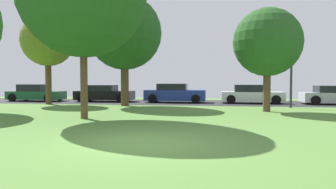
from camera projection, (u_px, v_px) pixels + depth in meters
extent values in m
plane|color=#547F38|center=(141.00, 143.00, 8.38)|extent=(44.00, 44.00, 0.00)
cube|color=#28282B|center=(191.00, 102.00, 24.17)|extent=(44.00, 6.40, 0.01)
cylinder|color=brown|center=(48.00, 81.00, 22.38)|extent=(0.42, 0.42, 3.32)
sphere|color=olive|center=(48.00, 40.00, 22.26)|extent=(3.67, 3.67, 3.67)
cylinder|color=brown|center=(267.00, 88.00, 17.02)|extent=(0.39, 0.39, 2.56)
sphere|color=#23511E|center=(267.00, 42.00, 16.91)|extent=(3.63, 3.63, 3.63)
cylinder|color=brown|center=(84.00, 81.00, 13.82)|extent=(0.31, 0.31, 3.25)
cylinder|color=brown|center=(125.00, 83.00, 21.00)|extent=(0.52, 0.52, 2.96)
sphere|color=#23511E|center=(124.00, 33.00, 20.86)|extent=(4.89, 4.89, 4.89)
cube|color=#195633|center=(36.00, 95.00, 25.90)|extent=(4.38, 1.85, 0.65)
cube|color=black|center=(34.00, 88.00, 25.91)|extent=(2.10, 1.63, 0.56)
cylinder|color=black|center=(60.00, 97.00, 26.58)|extent=(0.64, 0.22, 0.64)
cylinder|color=black|center=(48.00, 98.00, 24.76)|extent=(0.64, 0.22, 0.64)
cylinder|color=black|center=(26.00, 96.00, 27.05)|extent=(0.64, 0.22, 0.64)
cylinder|color=black|center=(12.00, 98.00, 25.23)|extent=(0.64, 0.22, 0.64)
cube|color=black|center=(105.00, 95.00, 25.32)|extent=(4.52, 1.88, 0.70)
cube|color=black|center=(102.00, 88.00, 25.33)|extent=(2.17, 1.65, 0.46)
cylinder|color=black|center=(127.00, 97.00, 26.02)|extent=(0.64, 0.22, 0.64)
cylinder|color=black|center=(120.00, 98.00, 24.16)|extent=(0.64, 0.22, 0.64)
cylinder|color=black|center=(90.00, 97.00, 26.50)|extent=(0.64, 0.22, 0.64)
cylinder|color=black|center=(81.00, 98.00, 24.65)|extent=(0.64, 0.22, 0.64)
cube|color=#233893|center=(175.00, 95.00, 24.28)|extent=(4.60, 1.71, 0.80)
cube|color=black|center=(172.00, 87.00, 24.29)|extent=(2.21, 1.51, 0.48)
cylinder|color=black|center=(197.00, 98.00, 24.89)|extent=(0.64, 0.22, 0.64)
cylinder|color=black|center=(196.00, 99.00, 23.20)|extent=(0.64, 0.22, 0.64)
cylinder|color=black|center=(157.00, 97.00, 25.38)|extent=(0.64, 0.22, 0.64)
cylinder|color=black|center=(152.00, 99.00, 23.69)|extent=(0.64, 0.22, 0.64)
cube|color=white|center=(252.00, 96.00, 23.40)|extent=(4.44, 1.80, 0.69)
cube|color=black|center=(249.00, 88.00, 23.41)|extent=(2.13, 1.58, 0.52)
cylinder|color=black|center=(272.00, 98.00, 24.06)|extent=(0.64, 0.22, 0.64)
cylinder|color=black|center=(276.00, 100.00, 22.29)|extent=(0.64, 0.22, 0.64)
cylinder|color=black|center=(230.00, 98.00, 24.54)|extent=(0.64, 0.22, 0.64)
cylinder|color=black|center=(231.00, 99.00, 22.76)|extent=(0.64, 0.22, 0.64)
cube|color=#B7B7BC|center=(336.00, 97.00, 22.29)|extent=(4.59, 1.85, 0.68)
cube|color=black|center=(333.00, 89.00, 22.30)|extent=(2.20, 1.62, 0.48)
cylinder|color=black|center=(308.00, 99.00, 23.46)|extent=(0.64, 0.22, 0.64)
cylinder|color=black|center=(316.00, 100.00, 21.63)|extent=(0.64, 0.22, 0.64)
cylinder|color=#2D2D33|center=(291.00, 71.00, 19.34)|extent=(0.14, 0.14, 4.50)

